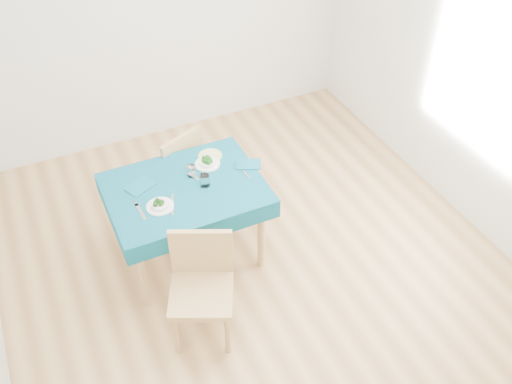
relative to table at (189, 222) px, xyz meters
name	(u,v)px	position (x,y,z in m)	size (l,w,h in m)	color
room_shell	(256,137)	(0.43, -0.38, 0.97)	(4.02, 4.52, 2.73)	#A57845
table	(189,222)	(0.00, 0.00, 0.00)	(1.19, 0.90, 0.76)	#094D63
chair_near	(200,282)	(-0.18, -0.77, 0.18)	(0.45, 0.49, 1.11)	tan
chair_far	(168,159)	(0.07, 0.70, 0.14)	(0.42, 0.46, 1.05)	tan
bowl_near	(160,204)	(-0.24, -0.14, 0.41)	(0.20, 0.20, 0.06)	white
bowl_far	(207,162)	(0.26, 0.19, 0.41)	(0.20, 0.20, 0.06)	white
fork_near	(141,212)	(-0.39, -0.12, 0.38)	(0.03, 0.20, 0.00)	silver
knife_near	(173,205)	(-0.15, -0.15, 0.38)	(0.02, 0.23, 0.00)	silver
fork_far	(193,174)	(0.11, 0.12, 0.38)	(0.03, 0.19, 0.00)	silver
knife_far	(243,170)	(0.49, 0.00, 0.38)	(0.02, 0.22, 0.00)	silver
napkin_near	(140,186)	(-0.31, 0.15, 0.39)	(0.21, 0.15, 0.01)	#0D566D
napkin_far	(249,164)	(0.56, 0.04, 0.38)	(0.19, 0.13, 0.01)	#0D566D
tumbler_center	(191,171)	(0.10, 0.11, 0.42)	(0.07, 0.07, 0.09)	white
tumbler_side	(205,180)	(0.15, -0.05, 0.43)	(0.08, 0.08, 0.10)	white
side_plate	(210,156)	(0.32, 0.28, 0.38)	(0.19, 0.19, 0.01)	#C1DB6B
bread_slice	(210,155)	(0.32, 0.28, 0.40)	(0.09, 0.09, 0.01)	beige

